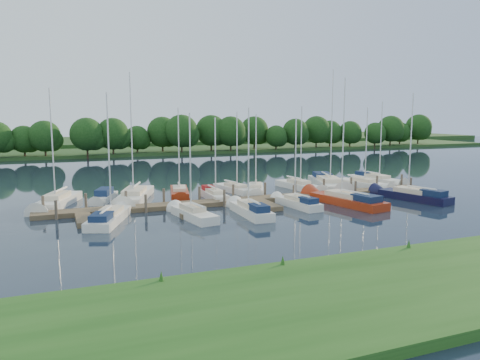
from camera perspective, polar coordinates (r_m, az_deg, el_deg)
name	(u,v)px	position (r m, az deg, el deg)	size (l,w,h in m)	color
ground	(294,218)	(38.55, 6.58, -4.68)	(260.00, 260.00, 0.00)	#182431
near_bank	(447,279)	(26.11, 23.87, -11.03)	(90.00, 10.00, 0.50)	#1D4B15
dock	(257,201)	(44.92, 2.14, -2.54)	(40.00, 6.00, 0.40)	brown
mooring_pilings	(253,195)	(45.87, 1.57, -1.81)	(38.24, 2.84, 2.00)	#473D33
far_shore	(137,150)	(109.80, -12.43, 3.65)	(180.00, 30.00, 0.60)	#1E3D17
distant_hill	(122,142)	(134.44, -14.22, 4.55)	(220.00, 40.00, 1.40)	#335726
treeline	(149,135)	(97.20, -11.01, 5.42)	(146.32, 10.02, 8.23)	#38281C
sailboat_n_0	(57,203)	(46.42, -21.43, -2.65)	(4.60, 8.67, 11.22)	white
motorboat	(104,198)	(47.80, -16.27, -2.07)	(3.14, 5.41, 1.47)	white
sailboat_n_2	(134,198)	(47.30, -12.79, -2.10)	(5.24, 10.12, 12.82)	white
sailboat_n_3	(180,193)	(49.12, -7.38, -1.60)	(3.09, 7.51, 9.41)	#97270D
sailboat_n_4	(214,196)	(46.90, -3.14, -1.95)	(1.62, 6.53, 8.46)	white
sailboat_n_5	(236,190)	(50.84, -0.50, -1.21)	(2.98, 7.14, 9.00)	white
sailboat_n_6	(256,190)	(50.73, 1.93, -1.23)	(3.85, 6.68, 8.75)	white
sailboat_n_7	(299,187)	(53.33, 7.21, -0.82)	(2.60, 7.59, 9.66)	white
sailboat_n_8	(329,184)	(55.41, 10.80, -0.51)	(5.26, 11.09, 13.89)	white
sailboat_n_9	(363,185)	(56.25, 14.78, -0.57)	(3.15, 7.55, 9.60)	white
sailboat_n_10	(377,180)	(60.47, 16.34, 0.00)	(2.69, 8.20, 10.30)	white
sailboat_s_0	(110,217)	(38.71, -15.57, -4.40)	(4.44, 8.24, 10.50)	white
sailboat_s_1	(192,215)	(38.50, -5.82, -4.26)	(2.55, 6.93, 8.96)	white
sailboat_s_2	(250,211)	(39.54, 1.26, -3.81)	(1.87, 7.24, 9.42)	white
sailboat_s_3	(297,203)	(43.21, 6.99, -2.86)	(2.12, 6.55, 8.46)	white
sailboat_s_4	(345,201)	(45.20, 12.66, -2.50)	(3.76, 9.72, 12.18)	#97270D
sailboat_s_5	(412,197)	(49.39, 20.24, -1.91)	(3.77, 8.59, 10.94)	black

